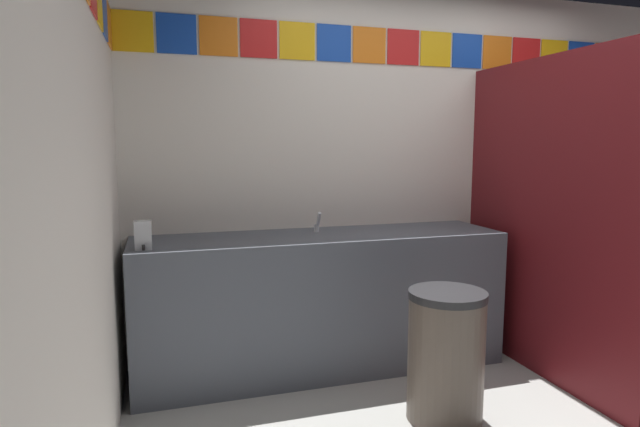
{
  "coord_description": "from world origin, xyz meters",
  "views": [
    {
      "loc": [
        -1.8,
        -2.0,
        1.46
      ],
      "look_at": [
        -0.92,
        0.86,
        1.06
      ],
      "focal_mm": 29.5,
      "sensor_mm": 36.0,
      "label": 1
    }
  ],
  "objects": [
    {
      "name": "wall_back",
      "position": [
        0.0,
        1.5,
        1.29
      ],
      "size": [
        4.09,
        0.09,
        2.56
      ],
      "color": "silver",
      "rests_on": "ground_plane"
    },
    {
      "name": "wall_side",
      "position": [
        -2.08,
        0.0,
        1.28
      ],
      "size": [
        0.09,
        2.93,
        2.56
      ],
      "color": "silver",
      "rests_on": "ground_plane"
    },
    {
      "name": "vanity_counter",
      "position": [
        -0.82,
        1.17,
        0.45
      ],
      "size": [
        2.36,
        0.6,
        0.89
      ],
      "color": "#4C515B",
      "rests_on": "ground_plane"
    },
    {
      "name": "faucet_center",
      "position": [
        -0.82,
        1.25,
        0.94
      ],
      "size": [
        0.04,
        0.1,
        0.14
      ],
      "color": "silver",
      "rests_on": "vanity_counter"
    },
    {
      "name": "soap_dispenser",
      "position": [
        -1.89,
        0.99,
        0.97
      ],
      "size": [
        0.09,
        0.09,
        0.16
      ],
      "color": "#B7BABF",
      "rests_on": "vanity_counter"
    },
    {
      "name": "stall_divider",
      "position": [
        0.64,
        0.42,
        1.0
      ],
      "size": [
        0.92,
        1.56,
        1.99
      ],
      "color": "maroon",
      "rests_on": "ground_plane"
    },
    {
      "name": "toilet",
      "position": [
        1.09,
        1.11,
        0.3
      ],
      "size": [
        0.39,
        0.49,
        0.74
      ],
      "color": "white",
      "rests_on": "ground_plane"
    },
    {
      "name": "trash_bin",
      "position": [
        -0.38,
        0.34,
        0.35
      ],
      "size": [
        0.41,
        0.41,
        0.7
      ],
      "color": "brown",
      "rests_on": "ground_plane"
    }
  ]
}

